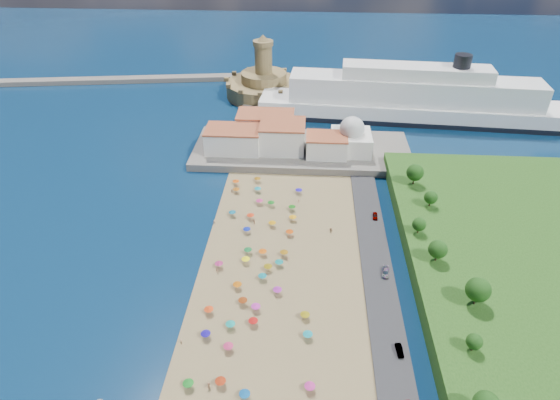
{
  "coord_description": "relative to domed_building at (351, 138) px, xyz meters",
  "views": [
    {
      "loc": [
        12.33,
        -102.54,
        92.76
      ],
      "look_at": [
        4.0,
        25.0,
        8.0
      ],
      "focal_mm": 30.0,
      "sensor_mm": 36.0,
      "label": 1
    }
  ],
  "objects": [
    {
      "name": "fortress",
      "position": [
        -42.0,
        67.0,
        -2.29
      ],
      "size": [
        40.0,
        40.0,
        32.4
      ],
      "color": "#987E4C",
      "rests_on": "ground"
    },
    {
      "name": "beach_parasols",
      "position": [
        -31.37,
        -81.89,
        -6.83
      ],
      "size": [
        31.53,
        117.88,
        2.2
      ],
      "color": "gray",
      "rests_on": "beach"
    },
    {
      "name": "hillside_trees",
      "position": [
        20.46,
        -76.85,
        1.18
      ],
      "size": [
        17.37,
        104.6,
        7.93
      ],
      "color": "#382314",
      "rests_on": "hillside"
    },
    {
      "name": "ground",
      "position": [
        -30.0,
        -71.0,
        -8.97
      ],
      "size": [
        700.0,
        700.0,
        0.0
      ],
      "primitive_type": "plane",
      "color": "#071938",
      "rests_on": "ground"
    },
    {
      "name": "terrace",
      "position": [
        -20.0,
        2.0,
        -7.47
      ],
      "size": [
        90.0,
        36.0,
        3.0
      ],
      "primitive_type": "cube",
      "color": "#59544C",
      "rests_on": "ground"
    },
    {
      "name": "cruise_ship",
      "position": [
        31.38,
        41.74,
        0.48
      ],
      "size": [
        147.22,
        31.72,
        31.92
      ],
      "color": "black",
      "rests_on": "ground"
    },
    {
      "name": "beachgoers",
      "position": [
        -31.45,
        -74.32,
        -7.84
      ],
      "size": [
        41.01,
        97.49,
        1.86
      ],
      "color": "tan",
      "rests_on": "beach"
    },
    {
      "name": "parked_cars",
      "position": [
        6.0,
        -78.42,
        -7.6
      ],
      "size": [
        2.65,
        74.11,
        1.41
      ],
      "color": "gray",
      "rests_on": "promenade"
    },
    {
      "name": "domed_building",
      "position": [
        0.0,
        0.0,
        0.0
      ],
      "size": [
        16.0,
        16.0,
        15.0
      ],
      "color": "silver",
      "rests_on": "terrace"
    },
    {
      "name": "jetty",
      "position": [
        -42.0,
        37.0,
        -7.77
      ],
      "size": [
        18.0,
        70.0,
        2.4
      ],
      "primitive_type": "cube",
      "color": "#59544C",
      "rests_on": "ground"
    },
    {
      "name": "breakwater",
      "position": [
        -140.0,
        82.0,
        -7.67
      ],
      "size": [
        199.03,
        34.77,
        2.6
      ],
      "primitive_type": "cube",
      "rotation": [
        0.0,
        0.0,
        0.14
      ],
      "color": "#59544C",
      "rests_on": "ground"
    },
    {
      "name": "waterfront_buildings",
      "position": [
        -33.05,
        2.64,
        -1.1
      ],
      "size": [
        57.0,
        29.0,
        11.0
      ],
      "color": "silver",
      "rests_on": "terrace"
    }
  ]
}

